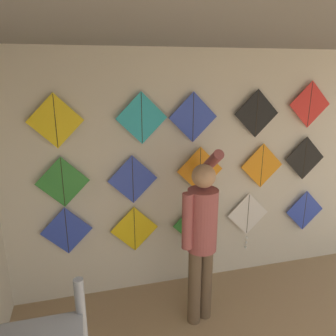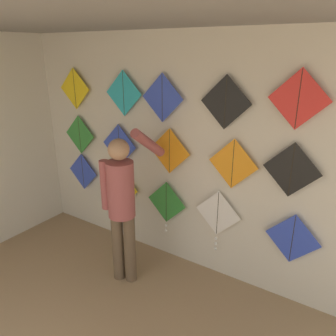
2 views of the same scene
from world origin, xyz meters
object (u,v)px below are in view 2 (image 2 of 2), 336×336
Objects in this scene: kite_4 at (292,239)px; kite_12 at (162,98)px; kite_11 at (124,93)px; kite_0 at (83,172)px; kite_14 at (299,99)px; kite_8 at (233,164)px; kite_10 at (75,89)px; kite_1 at (122,187)px; kite_9 at (292,170)px; kite_7 at (170,151)px; kite_5 at (80,135)px; kite_2 at (166,204)px; kite_13 at (226,102)px; kite_3 at (218,216)px; kite_6 at (119,145)px; shopkeeper at (122,199)px.

kite_12 is at bearing 180.00° from kite_4.
kite_0 is at bearing 180.00° from kite_11.
kite_14 is (-0.12, 0.00, 1.39)m from kite_4.
kite_10 reaches higher than kite_8.
kite_11 is at bearing 180.00° from kite_14.
kite_0 is at bearing 180.00° from kite_8.
kite_1 is 1.00× the size of kite_11.
kite_9 is at bearing 180.00° from kite_4.
kite_11 reaches higher than kite_7.
kite_5 is 1.55m from kite_12.
kite_13 is (0.72, 0.00, 1.33)m from kite_2.
kite_9 is (0.73, 0.00, 0.71)m from kite_3.
kite_12 is at bearing 0.00° from kite_5.
kite_12 is (1.43, 0.00, -0.01)m from kite_10.
kite_1 is 1.44m from kite_3.
kite_8 is (1.58, 0.00, 0.64)m from kite_1.
kite_0 is 1.00× the size of kite_10.
kite_7 is at bearing 0.00° from kite_11.
kite_13 is at bearing 0.05° from kite_2.
kite_10 is (-0.00, 0.00, 1.20)m from kite_0.
kite_11 reaches higher than kite_0.
kite_6 is at bearing 180.00° from kite_14.
kite_3 is at bearing -179.92° from kite_9.
kite_1 is 2.27m from kite_4.
kite_6 is at bearing 180.00° from kite_9.
kite_9 is at bearing 0.00° from kite_8.
kite_4 is at bearing 0.07° from kite_3.
kite_0 is 1.00× the size of kite_14.
kite_14 reaches higher than kite_2.
kite_5 reaches higher than kite_2.
kite_0 reaches higher than kite_2.
kite_13 is (1.45, 0.00, 0.67)m from kite_6.
kite_1 is 0.74m from kite_2.
kite_2 is at bearing -0.06° from kite_11.
kite_11 is at bearing 0.00° from kite_10.
kite_12 reaches higher than kite_8.
shopkeeper is 0.94m from kite_6.
kite_8 is 1.00× the size of kite_10.
kite_2 is at bearing -179.95° from kite_13.
kite_12 reaches higher than kite_0.
kite_10 reaches higher than kite_6.
kite_9 is (2.91, 0.00, 0.06)m from kite_5.
kite_11 is at bearing 180.00° from kite_8.
shopkeeper is 2.04m from kite_14.
shopkeeper reaches higher than kite_4.
kite_2 is at bearing -179.95° from kite_8.
shopkeeper is 1.31m from kite_11.
kite_11 is at bearing 0.00° from kite_5.
kite_1 is (0.74, 0.00, -0.08)m from kite_0.
kite_8 reaches higher than kite_2.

